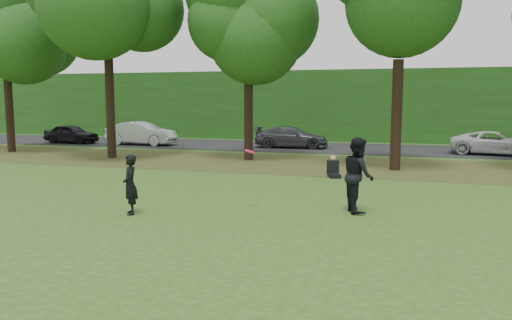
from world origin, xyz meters
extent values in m
plane|color=#2B4E18|center=(0.00, 0.00, 0.00)|extent=(120.00, 120.00, 0.00)
cube|color=#513C1C|center=(0.00, 13.00, 0.01)|extent=(60.00, 7.00, 0.01)
cube|color=black|center=(0.00, 21.00, 0.01)|extent=(70.00, 7.00, 0.02)
cube|color=#214A15|center=(0.00, 27.00, 2.50)|extent=(70.00, 3.00, 5.00)
imported|color=black|center=(-2.51, 1.93, 0.79)|extent=(0.64, 0.69, 1.57)
imported|color=black|center=(3.18, 3.91, 1.00)|extent=(1.04, 1.17, 2.01)
imported|color=black|center=(-17.15, 19.15, 0.65)|extent=(3.74, 1.60, 1.26)
imported|color=#A5A9AD|center=(-11.96, 19.32, 0.77)|extent=(4.53, 1.58, 1.49)
imported|color=#3C3E44|center=(-2.26, 20.28, 0.67)|extent=(4.58, 2.11, 1.30)
imported|color=silver|center=(9.02, 19.71, 0.64)|extent=(4.71, 2.65, 1.24)
cylinder|color=#F01450|center=(0.37, 3.21, 1.62)|extent=(0.34, 0.35, 0.13)
cube|color=black|center=(1.81, 9.51, 0.08)|extent=(0.57, 0.66, 0.16)
cube|color=black|center=(1.72, 9.78, 0.36)|extent=(0.51, 0.46, 0.56)
sphere|color=tan|center=(1.72, 9.78, 0.72)|extent=(0.22, 0.22, 0.22)
cylinder|color=black|center=(-17.00, 13.60, 2.14)|extent=(0.44, 0.44, 4.28)
sphere|color=#214A15|center=(-17.00, 13.60, 7.14)|extent=(6.00, 6.00, 6.00)
cylinder|color=black|center=(-10.00, 12.80, 2.54)|extent=(0.44, 0.44, 5.08)
cylinder|color=black|center=(-3.00, 13.90, 2.06)|extent=(0.44, 0.44, 4.12)
sphere|color=#214A15|center=(-3.00, 13.90, 6.86)|extent=(5.80, 5.80, 5.80)
cylinder|color=black|center=(4.00, 12.30, 2.31)|extent=(0.44, 0.44, 4.62)
camera|label=1|loc=(4.29, -9.45, 3.03)|focal=35.00mm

